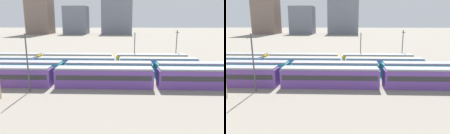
# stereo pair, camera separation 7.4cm
# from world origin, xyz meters

# --- Properties ---
(ground_plane) EXTENTS (600.00, 600.00, 0.00)m
(ground_plane) POSITION_xyz_m (0.00, 7.80, 0.00)
(ground_plane) COLOR gray
(train_track_0) EXTENTS (74.70, 3.06, 3.75)m
(train_track_0) POSITION_xyz_m (28.51, 0.00, 1.90)
(train_track_0) COLOR #6B429E
(train_track_0) RESTS_ON ground_plane
(train_track_1) EXTENTS (74.70, 3.06, 3.75)m
(train_track_1) POSITION_xyz_m (29.13, 5.20, 1.90)
(train_track_1) COLOR teal
(train_track_1) RESTS_ON ground_plane
(train_track_2) EXTENTS (55.80, 3.06, 3.75)m
(train_track_2) POSITION_xyz_m (11.91, 10.40, 1.90)
(train_track_2) COLOR #4C70BC
(train_track_2) RESTS_ON ground_plane
(train_track_3) EXTENTS (55.80, 3.06, 3.75)m
(train_track_3) POSITION_xyz_m (11.14, 15.60, 1.90)
(train_track_3) COLOR yellow
(train_track_3) RESTS_ON ground_plane
(catenary_pole_1) EXTENTS (0.24, 3.20, 9.65)m
(catenary_pole_1) POSITION_xyz_m (37.08, 18.82, 5.37)
(catenary_pole_1) COLOR #4C4C51
(catenary_pole_1) RESTS_ON ground_plane
(catenary_pole_2) EXTENTS (0.24, 3.20, 10.09)m
(catenary_pole_2) POSITION_xyz_m (6.23, -3.14, 5.60)
(catenary_pole_2) COLOR #4C4C51
(catenary_pole_2) RESTS_ON ground_plane
(catenary_pole_3) EXTENTS (0.24, 3.20, 9.02)m
(catenary_pole_3) POSITION_xyz_m (25.93, 18.62, 5.04)
(catenary_pole_3) COLOR #4C4C51
(catenary_pole_3) RESTS_ON ground_plane
(distant_building_0) EXTENTS (20.58, 19.40, 48.80)m
(distant_building_0) POSITION_xyz_m (-49.71, 152.24, 24.40)
(distant_building_0) COLOR #7A665B
(distant_building_0) RESTS_ON ground_plane
(distant_building_1) EXTENTS (20.45, 20.42, 24.04)m
(distant_building_1) POSITION_xyz_m (-16.98, 152.24, 12.02)
(distant_building_1) COLOR slate
(distant_building_1) RESTS_ON ground_plane
(distant_building_2) EXTENTS (26.50, 18.09, 28.90)m
(distant_building_2) POSITION_xyz_m (19.26, 152.24, 14.45)
(distant_building_2) COLOR slate
(distant_building_2) RESTS_ON ground_plane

